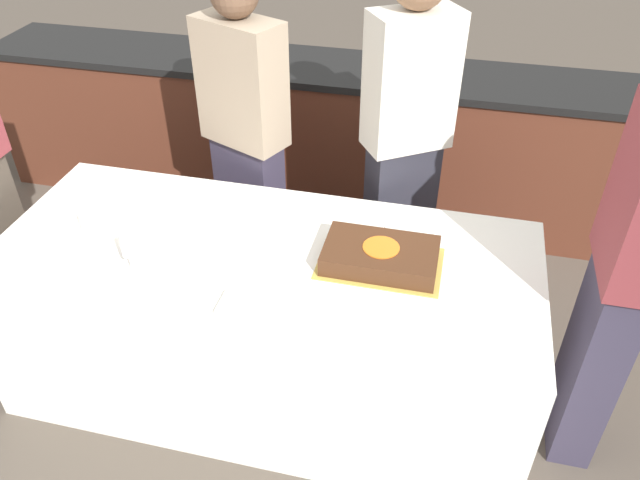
# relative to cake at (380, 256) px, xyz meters

# --- Properties ---
(ground_plane) EXTENTS (14.00, 14.00, 0.00)m
(ground_plane) POSITION_rel_cake_xyz_m (-0.46, -0.03, -0.79)
(ground_plane) COLOR brown
(back_counter) EXTENTS (4.40, 0.58, 0.92)m
(back_counter) POSITION_rel_cake_xyz_m (-0.46, 1.51, -0.33)
(back_counter) COLOR #5B2D1E
(back_counter) RESTS_ON ground_plane
(dining_table) EXTENTS (2.17, 0.93, 0.75)m
(dining_table) POSITION_rel_cake_xyz_m (-0.46, -0.03, -0.41)
(dining_table) COLOR white
(dining_table) RESTS_ON ground_plane
(cake) EXTENTS (0.47, 0.30, 0.08)m
(cake) POSITION_rel_cake_xyz_m (0.00, 0.00, 0.00)
(cake) COLOR gold
(cake) RESTS_ON dining_table
(plate_stack) EXTENTS (0.20, 0.20, 0.08)m
(plate_stack) POSITION_rel_cake_xyz_m (-1.17, 0.00, -0.00)
(plate_stack) COLOR white
(plate_stack) RESTS_ON dining_table
(wine_glass) EXTENTS (0.07, 0.07, 0.18)m
(wine_glass) POSITION_rel_cake_xyz_m (-0.90, -0.27, 0.08)
(wine_glass) COLOR white
(wine_glass) RESTS_ON dining_table
(side_plate_near_cake) EXTENTS (0.18, 0.18, 0.00)m
(side_plate_near_cake) POSITION_rel_cake_xyz_m (0.06, 0.28, -0.04)
(side_plate_near_cake) COLOR white
(side_plate_near_cake) RESTS_ON dining_table
(utensil_pile) EXTENTS (0.13, 0.12, 0.02)m
(utensil_pile) POSITION_rel_cake_xyz_m (-0.45, -0.36, -0.03)
(utensil_pile) COLOR white
(utensil_pile) RESTS_ON dining_table
(person_cutting_cake) EXTENTS (0.42, 0.37, 1.75)m
(person_cutting_cake) POSITION_rel_cake_xyz_m (0.00, 0.65, 0.14)
(person_cutting_cake) COLOR #282833
(person_cutting_cake) RESTS_ON ground_plane
(person_seated_right) EXTENTS (0.20, 0.37, 1.69)m
(person_seated_right) POSITION_rel_cake_xyz_m (0.85, -0.03, 0.09)
(person_seated_right) COLOR #383347
(person_seated_right) RESTS_ON ground_plane
(person_standing_back) EXTENTS (0.45, 0.34, 1.64)m
(person_standing_back) POSITION_rel_cake_xyz_m (-0.76, 0.65, 0.06)
(person_standing_back) COLOR #383347
(person_standing_back) RESTS_ON ground_plane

